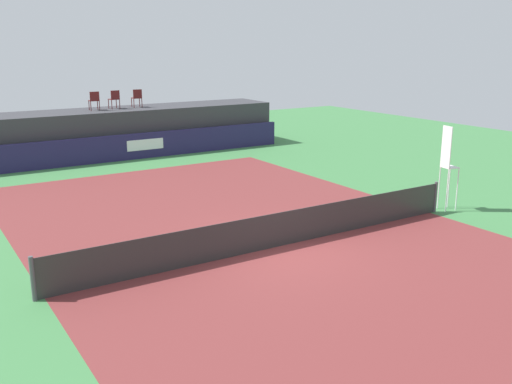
% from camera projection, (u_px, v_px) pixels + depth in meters
% --- Properties ---
extents(ground_plane, '(48.00, 48.00, 0.00)m').
position_uv_depth(ground_plane, '(222.00, 219.00, 17.86)').
color(ground_plane, '#3D7A42').
extents(court_inner, '(12.00, 22.00, 0.00)m').
position_uv_depth(court_inner, '(276.00, 247.00, 15.40)').
color(court_inner, maroon).
rests_on(court_inner, ground).
extents(sponsor_wall, '(18.00, 0.22, 1.20)m').
position_uv_depth(sponsor_wall, '(111.00, 149.00, 26.30)').
color(sponsor_wall, '#231E4C').
rests_on(sponsor_wall, ground).
extents(spectator_platform, '(18.00, 2.80, 2.20)m').
position_uv_depth(spectator_platform, '(98.00, 133.00, 27.64)').
color(spectator_platform, '#38383D').
rests_on(spectator_platform, ground).
extents(spectator_chair_far_left, '(0.47, 0.47, 0.89)m').
position_uv_depth(spectator_chair_far_left, '(94.00, 100.00, 27.13)').
color(spectator_chair_far_left, '#561919').
rests_on(spectator_chair_far_left, spectator_platform).
extents(spectator_chair_left, '(0.47, 0.47, 0.89)m').
position_uv_depth(spectator_chair_left, '(114.00, 98.00, 27.80)').
color(spectator_chair_left, '#561919').
rests_on(spectator_chair_left, spectator_platform).
extents(spectator_chair_center, '(0.47, 0.47, 0.89)m').
position_uv_depth(spectator_chair_center, '(137.00, 97.00, 28.42)').
color(spectator_chair_center, '#561919').
rests_on(spectator_chair_center, spectator_platform).
extents(umpire_chair, '(0.51, 0.51, 2.76)m').
position_uv_depth(umpire_chair, '(448.00, 162.00, 18.47)').
color(umpire_chair, white).
rests_on(umpire_chair, ground).
extents(tennis_net, '(12.40, 0.02, 0.95)m').
position_uv_depth(tennis_net, '(276.00, 230.00, 15.28)').
color(tennis_net, '#2D2D2D').
rests_on(tennis_net, ground).
extents(net_post_near, '(0.10, 0.10, 1.00)m').
position_uv_depth(net_post_near, '(33.00, 279.00, 12.07)').
color(net_post_near, '#4C4C51').
rests_on(net_post_near, ground).
extents(net_post_far, '(0.10, 0.10, 1.00)m').
position_uv_depth(net_post_far, '(435.00, 197.00, 18.48)').
color(net_post_far, '#4C4C51').
rests_on(net_post_far, ground).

